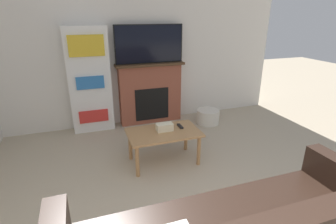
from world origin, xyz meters
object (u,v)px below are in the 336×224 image
Objects in this scene: fireplace at (150,93)px; storage_basket at (208,117)px; coffee_table at (164,136)px; tv at (149,44)px; bookshelf at (90,80)px.

fireplace reaches higher than storage_basket.
fireplace is 1.50m from coffee_table.
tv is 1.68m from storage_basket.
bookshelf is at bearing 119.51° from coffee_table.
storage_basket is at bearing 40.51° from coffee_table.
coffee_table is (-0.22, -1.45, -1.04)m from tv.
storage_basket is at bearing -23.60° from tv.
bookshelf is at bearing -179.87° from tv.
storage_basket is at bearing -24.57° from fireplace.
fireplace is at bearing 90.00° from tv.
bookshelf is (-1.04, -0.02, 0.32)m from fireplace.
bookshelf is 4.25× the size of storage_basket.
tv reaches higher than coffee_table.
tv is at bearing 81.26° from coffee_table.
fireplace is 1.15m from storage_basket.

